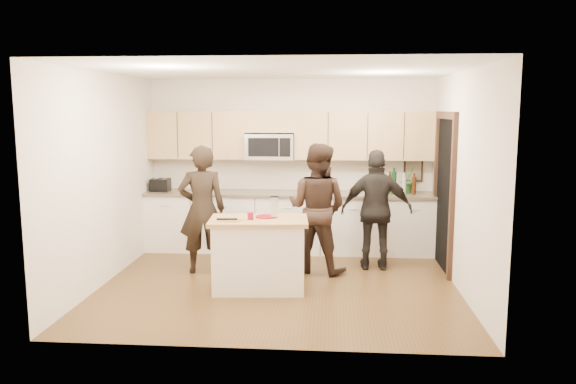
# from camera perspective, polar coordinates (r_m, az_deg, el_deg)

# --- Properties ---
(floor) EXTENTS (4.50, 4.50, 0.00)m
(floor) POSITION_cam_1_polar(r_m,az_deg,el_deg) (7.35, -0.89, -9.27)
(floor) COLOR #53391C
(floor) RESTS_ON ground
(room_shell) EXTENTS (4.52, 4.02, 2.71)m
(room_shell) POSITION_cam_1_polar(r_m,az_deg,el_deg) (7.02, -0.92, 4.31)
(room_shell) COLOR beige
(room_shell) RESTS_ON ground
(back_cabinetry) EXTENTS (4.50, 0.66, 0.94)m
(back_cabinetry) POSITION_cam_1_polar(r_m,az_deg,el_deg) (8.86, 0.11, -3.03)
(back_cabinetry) COLOR white
(back_cabinetry) RESTS_ON ground
(upper_cabinetry) EXTENTS (4.50, 0.33, 0.75)m
(upper_cabinetry) POSITION_cam_1_polar(r_m,az_deg,el_deg) (8.84, 0.40, 5.90)
(upper_cabinetry) COLOR tan
(upper_cabinetry) RESTS_ON ground
(microwave) EXTENTS (0.76, 0.41, 0.40)m
(microwave) POSITION_cam_1_polar(r_m,az_deg,el_deg) (8.84, -1.84, 4.65)
(microwave) COLOR silver
(microwave) RESTS_ON ground
(doorway) EXTENTS (0.06, 1.25, 2.20)m
(doorway) POSITION_cam_1_polar(r_m,az_deg,el_deg) (8.10, 15.62, 0.48)
(doorway) COLOR black
(doorway) RESTS_ON ground
(framed_picture) EXTENTS (0.30, 0.03, 0.38)m
(framed_picture) POSITION_cam_1_polar(r_m,az_deg,el_deg) (9.10, 12.61, 2.22)
(framed_picture) COLOR black
(framed_picture) RESTS_ON ground
(dish_towel) EXTENTS (0.34, 0.60, 0.48)m
(dish_towel) POSITION_cam_1_polar(r_m,az_deg,el_deg) (8.74, -6.20, -1.05)
(dish_towel) COLOR white
(dish_towel) RESTS_ON ground
(island) EXTENTS (1.25, 0.79, 0.90)m
(island) POSITION_cam_1_polar(r_m,az_deg,el_deg) (7.01, -2.98, -6.30)
(island) COLOR white
(island) RESTS_ON ground
(red_plate) EXTENTS (0.26, 0.26, 0.02)m
(red_plate) POSITION_cam_1_polar(r_m,az_deg,el_deg) (6.99, -2.24, -2.51)
(red_plate) COLOR maroon
(red_plate) RESTS_ON island
(box_grater) EXTENTS (0.10, 0.07, 0.26)m
(box_grater) POSITION_cam_1_polar(r_m,az_deg,el_deg) (6.93, -1.38, -1.43)
(box_grater) COLOR silver
(box_grater) RESTS_ON red_plate
(drink_glass) EXTENTS (0.07, 0.07, 0.09)m
(drink_glass) POSITION_cam_1_polar(r_m,az_deg,el_deg) (6.85, -3.84, -2.45)
(drink_glass) COLOR maroon
(drink_glass) RESTS_ON island
(cutting_board) EXTENTS (0.24, 0.17, 0.02)m
(cutting_board) POSITION_cam_1_polar(r_m,az_deg,el_deg) (6.80, -5.85, -2.86)
(cutting_board) COLOR #B2834A
(cutting_board) RESTS_ON island
(tongs) EXTENTS (0.25, 0.05, 0.02)m
(tongs) POSITION_cam_1_polar(r_m,az_deg,el_deg) (6.77, -6.21, -2.75)
(tongs) COLOR black
(tongs) RESTS_ON cutting_board
(knife) EXTENTS (0.18, 0.04, 0.01)m
(knife) POSITION_cam_1_polar(r_m,az_deg,el_deg) (6.77, -5.21, -2.79)
(knife) COLOR silver
(knife) RESTS_ON cutting_board
(toaster) EXTENTS (0.28, 0.25, 0.20)m
(toaster) POSITION_cam_1_polar(r_m,az_deg,el_deg) (9.13, -12.83, 0.71)
(toaster) COLOR black
(toaster) RESTS_ON back_cabinetry
(bottle_cluster) EXTENTS (0.57, 0.30, 0.41)m
(bottle_cluster) POSITION_cam_1_polar(r_m,az_deg,el_deg) (8.76, 10.80, 0.97)
(bottle_cluster) COLOR black
(bottle_cluster) RESTS_ON back_cabinetry
(orchid) EXTENTS (0.31, 0.31, 0.44)m
(orchid) POSITION_cam_1_polar(r_m,az_deg,el_deg) (8.84, 12.10, 1.26)
(orchid) COLOR #307832
(orchid) RESTS_ON back_cabinetry
(woman_left) EXTENTS (0.73, 0.57, 1.75)m
(woman_left) POSITION_cam_1_polar(r_m,az_deg,el_deg) (7.74, -8.72, -1.76)
(woman_left) COLOR black
(woman_left) RESTS_ON ground
(woman_center) EXTENTS (1.05, 0.94, 1.78)m
(woman_center) POSITION_cam_1_polar(r_m,az_deg,el_deg) (7.69, 2.98, -1.65)
(woman_center) COLOR black
(woman_center) RESTS_ON ground
(woman_right) EXTENTS (0.99, 0.41, 1.68)m
(woman_right) POSITION_cam_1_polar(r_m,az_deg,el_deg) (7.90, 9.00, -1.83)
(woman_right) COLOR black
(woman_right) RESTS_ON ground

